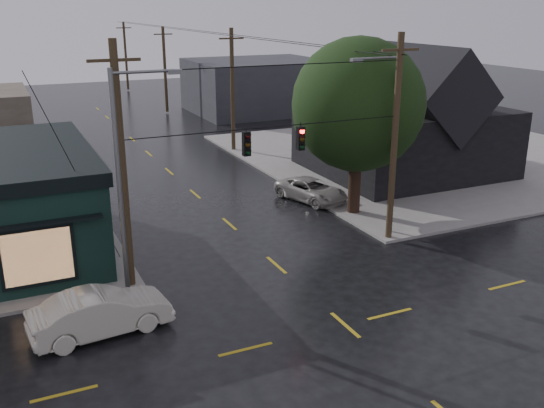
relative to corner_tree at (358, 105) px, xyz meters
name	(u,v)px	position (x,y,z in m)	size (l,w,h in m)	color
ground_plane	(345,325)	(-7.00, -10.62, -6.19)	(160.00, 160.00, 0.00)	black
sidewalk_ne	(430,155)	(13.00, 9.38, -6.12)	(28.00, 28.00, 0.15)	slate
ne_building	(405,109)	(8.00, 6.38, -1.72)	(12.60, 11.60, 8.75)	black
corner_tree	(358,105)	(0.00, 0.00, 0.00)	(7.22, 7.22, 9.67)	black
utility_pole_nw	(132,287)	(-13.50, -4.12, -6.19)	(2.00, 0.32, 10.15)	black
utility_pole_ne	(388,239)	(-0.50, -4.12, -6.19)	(2.00, 0.32, 10.15)	black
utility_pole_far_a	(234,151)	(-0.50, 17.38, -6.19)	(2.00, 0.32, 9.65)	black
utility_pole_far_b	(167,113)	(-0.50, 37.38, -6.19)	(2.00, 0.32, 9.15)	black
utility_pole_far_c	(128,91)	(-0.50, 57.38, -6.19)	(2.00, 0.32, 9.15)	black
span_signal_assembly	(274,140)	(-6.90, -4.12, -0.49)	(13.00, 0.48, 1.23)	black
streetlight_nw	(128,295)	(-13.80, -4.82, -6.19)	(5.40, 0.30, 9.15)	slate
streetlight_ne	(388,233)	(0.00, -3.42, -6.19)	(5.40, 0.30, 9.15)	slate
bg_building_east	(257,86)	(9.00, 34.38, -3.39)	(14.00, 12.00, 5.60)	#28292E
sedan_cream	(101,313)	(-15.29, -7.42, -5.37)	(1.74, 5.00, 1.65)	beige
suv_silver	(311,190)	(-1.00, 3.17, -5.52)	(2.21, 4.80, 1.33)	#9D9891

